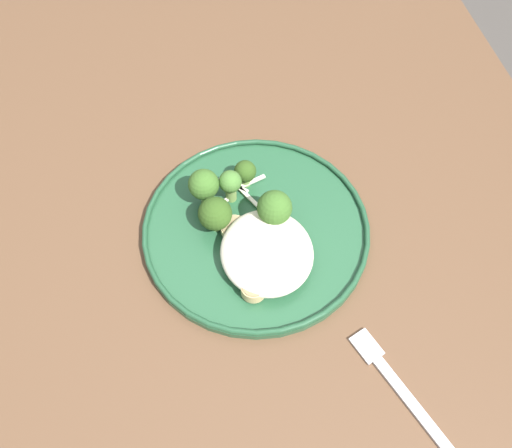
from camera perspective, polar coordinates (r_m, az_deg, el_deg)
The scene contains 20 objects.
ground at distance 1.38m, azimuth -2.23°, elevation -16.77°, with size 6.00×6.00×0.00m, color #47423D.
wooden_dining_table at distance 0.77m, azimuth -3.86°, elevation -3.55°, with size 1.40×1.00×0.74m.
dinner_plate at distance 0.69m, azimuth -0.00°, elevation -0.51°, with size 0.29×0.29×0.02m.
noodle_bed at distance 0.65m, azimuth 1.16°, elevation -3.00°, with size 0.12×0.11×0.04m.
seared_scallop_front_small at distance 0.67m, azimuth -2.36°, elevation -0.42°, with size 0.03×0.03×0.01m.
seared_scallop_tiny_bay at distance 0.66m, azimuth 2.38°, elevation -1.72°, with size 0.02×0.02×0.01m.
seared_scallop_on_noodles at distance 0.64m, azimuth 2.09°, elevation -5.24°, with size 0.03×0.03×0.02m.
seared_scallop_left_edge at distance 0.65m, azimuth 1.20°, elevation -3.39°, with size 0.02×0.02×0.01m.
seared_scallop_rear_pale at distance 0.65m, azimuth -0.74°, elevation -3.96°, with size 0.03×0.03×0.02m.
seared_scallop_right_edge at distance 0.63m, azimuth -0.26°, elevation -6.90°, with size 0.03×0.03×0.02m.
broccoli_floret_left_leaning at distance 0.68m, azimuth -5.58°, elevation 4.14°, with size 0.04×0.04×0.06m.
broccoli_floret_split_head at distance 0.68m, azimuth -2.75°, elevation 4.33°, with size 0.03×0.03×0.05m.
broccoli_floret_near_rim at distance 0.66m, azimuth -4.77°, elevation 1.00°, with size 0.04×0.04×0.05m.
broccoli_floret_center_pile at distance 0.70m, azimuth -1.16°, elevation 5.53°, with size 0.03×0.03×0.04m.
broccoli_floret_rear_charred at distance 0.65m, azimuth 1.98°, elevation 1.66°, with size 0.04×0.04×0.06m.
onion_sliver_long_sliver at distance 0.71m, azimuth -0.83°, elevation 2.93°, with size 0.05×0.01×0.00m, color silver.
onion_sliver_pale_crescent at distance 0.72m, azimuth -0.42°, elevation 4.53°, with size 0.04×0.01×0.00m, color silver.
onion_sliver_curled_piece at distance 0.70m, azimuth -3.89°, elevation 2.10°, with size 0.05×0.01×0.00m, color silver.
onion_sliver_short_strip at distance 0.72m, azimuth -2.40°, elevation 4.20°, with size 0.05×0.01×0.00m, color silver.
dinner_fork at distance 0.63m, azimuth 15.69°, elevation -17.27°, with size 0.18×0.09×0.00m.
Camera 1 is at (0.37, -0.02, 1.33)m, focal length 37.59 mm.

